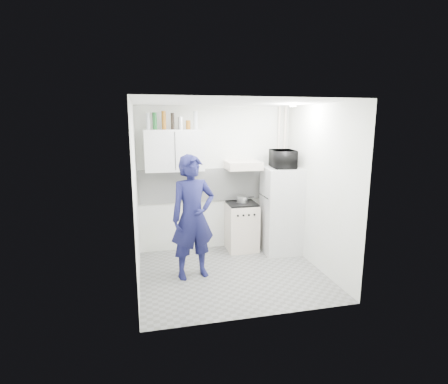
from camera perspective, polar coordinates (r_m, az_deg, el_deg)
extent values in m
plane|color=#585853|center=(5.59, 1.35, -13.23)|extent=(2.80, 2.80, 0.00)
plane|color=white|center=(5.08, 1.49, 14.43)|extent=(2.80, 2.80, 0.00)
plane|color=white|center=(6.38, -1.41, 2.13)|extent=(2.80, 0.00, 2.80)
plane|color=white|center=(5.02, -14.23, -0.81)|extent=(0.00, 2.60, 2.60)
plane|color=white|center=(5.69, 15.18, 0.58)|extent=(0.00, 2.60, 2.60)
imported|color=#151643|center=(5.23, -5.10, -4.13)|extent=(0.76, 0.58, 1.87)
cube|color=beige|center=(6.45, 2.90, -5.74)|extent=(0.54, 0.54, 0.86)
cube|color=silver|center=(6.34, 9.34, -2.98)|extent=(0.66, 0.66, 1.54)
cube|color=black|center=(6.33, 2.94, -1.89)|extent=(0.51, 0.51, 0.03)
cylinder|color=silver|center=(6.35, 3.03, -1.20)|extent=(0.20, 0.20, 0.11)
imported|color=black|center=(6.18, 9.62, 5.35)|extent=(0.61, 0.45, 0.31)
cylinder|color=#B2B7BC|center=(5.99, -12.30, 11.21)|extent=(0.06, 0.06, 0.27)
cylinder|color=#144C1E|center=(5.99, -11.25, 11.29)|extent=(0.07, 0.07, 0.28)
cylinder|color=brown|center=(6.00, -9.79, 11.46)|extent=(0.07, 0.07, 0.30)
cylinder|color=black|center=(6.01, -8.39, 11.36)|extent=(0.06, 0.06, 0.27)
cylinder|color=silver|center=(6.02, -7.10, 11.09)|extent=(0.08, 0.08, 0.21)
cylinder|color=brown|center=(6.04, -5.87, 10.84)|extent=(0.08, 0.08, 0.15)
cylinder|color=#B2B7BC|center=(6.06, -4.67, 11.59)|extent=(0.08, 0.08, 0.30)
cube|color=silver|center=(6.03, -8.13, 6.74)|extent=(1.00, 0.35, 0.70)
cube|color=beige|center=(6.21, 3.13, 4.37)|extent=(0.60, 0.50, 0.14)
cube|color=white|center=(6.38, -1.38, 1.22)|extent=(2.74, 0.03, 0.60)
cylinder|color=beige|center=(6.69, 9.70, 2.41)|extent=(0.05, 0.05, 2.60)
cylinder|color=beige|center=(6.65, 8.75, 2.38)|extent=(0.04, 0.04, 2.60)
cylinder|color=white|center=(5.60, 11.18, 13.65)|extent=(0.10, 0.10, 0.02)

